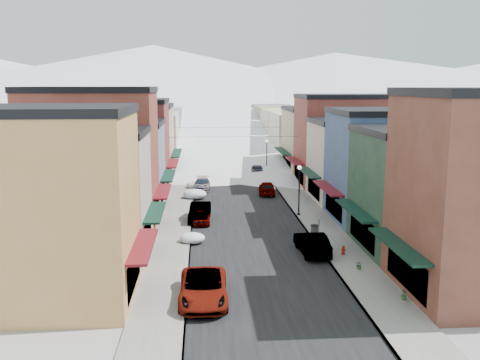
{
  "coord_description": "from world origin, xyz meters",
  "views": [
    {
      "loc": [
        -4.02,
        -27.0,
        12.68
      ],
      "look_at": [
        0.0,
        29.04,
        2.62
      ],
      "focal_mm": 40.0,
      "sensor_mm": 36.0,
      "label": 1
    }
  ],
  "objects": [
    {
      "name": "bldg_l_yellow",
      "position": [
        -13.19,
        4.0,
        5.76
      ],
      "size": [
        11.3,
        8.7,
        11.5
      ],
      "color": "tan",
      "rests_on": "ground"
    },
    {
      "name": "bldg_l_tan",
      "position": [
        -13.19,
        48.0,
        5.01
      ],
      "size": [
        11.3,
        11.2,
        10.0
      ],
      "color": "tan",
      "rests_on": "ground"
    },
    {
      "name": "car_silver_sedan",
      "position": [
        -4.16,
        21.21,
        0.67
      ],
      "size": [
        1.62,
        3.94,
        1.34
      ],
      "primitive_type": "imported",
      "rotation": [
        0.0,
        0.0,
        -0.01
      ],
      "color": "#9C9EA3",
      "rests_on": "ground"
    },
    {
      "name": "ground",
      "position": [
        0.0,
        0.0,
        0.0
      ],
      "size": [
        600.0,
        600.0,
        0.0
      ],
      "primitive_type": "plane",
      "color": "gray",
      "rests_on": "ground"
    },
    {
      "name": "streetlamp_far",
      "position": [
        5.2,
        48.18,
        3.21
      ],
      "size": [
        0.4,
        0.4,
        4.85
      ],
      "color": "black",
      "rests_on": "sidewalk_right"
    },
    {
      "name": "bldg_l_cream",
      "position": [
        -13.19,
        12.5,
        4.76
      ],
      "size": [
        11.3,
        8.2,
        9.5
      ],
      "color": "beige",
      "rests_on": "ground"
    },
    {
      "name": "snow_pile_near",
      "position": [
        -4.88,
        14.96,
        0.42
      ],
      "size": [
        2.07,
        2.47,
        0.87
      ],
      "color": "white",
      "rests_on": "ground"
    },
    {
      "name": "trash_can",
      "position": [
        5.2,
        15.29,
        0.7
      ],
      "size": [
        0.64,
        0.64,
        1.08
      ],
      "color": "#515355",
      "rests_on": "sidewalk_right"
    },
    {
      "name": "car_dark_hatch",
      "position": [
        -4.3,
        22.09,
        0.85
      ],
      "size": [
        2.22,
        5.27,
        1.69
      ],
      "primitive_type": "imported",
      "rotation": [
        0.0,
        0.0,
        -0.08
      ],
      "color": "black",
      "rests_on": "ground"
    },
    {
      "name": "car_silver_wagon",
      "position": [
        -4.07,
        37.32,
        0.69
      ],
      "size": [
        2.14,
        4.81,
        1.37
      ],
      "primitive_type": "imported",
      "rotation": [
        0.0,
        0.0,
        -0.05
      ],
      "color": "gray",
      "rests_on": "ground"
    },
    {
      "name": "streetlamp_near",
      "position": [
        5.33,
        23.18,
        3.22
      ],
      "size": [
        0.4,
        0.4,
        4.87
      ],
      "color": "black",
      "rests_on": "sidewalk_right"
    },
    {
      "name": "planter_far",
      "position": [
        7.75,
        2.04,
        0.46
      ],
      "size": [
        0.49,
        0.49,
        0.62
      ],
      "primitive_type": "imported",
      "rotation": [
        0.0,
        0.0,
        0.78
      ],
      "color": "#31612C",
      "rests_on": "sidewalk_right"
    },
    {
      "name": "overhead_cables",
      "position": [
        0.0,
        47.5,
        6.2
      ],
      "size": [
        16.4,
        15.04,
        0.04
      ],
      "color": "black",
      "rests_on": "ground"
    },
    {
      "name": "car_black_sedan",
      "position": [
        3.78,
        47.89,
        0.7
      ],
      "size": [
        2.31,
        4.94,
        1.4
      ],
      "primitive_type": "imported",
      "rotation": [
        0.0,
        0.0,
        3.07
      ],
      "color": "black",
      "rests_on": "ground"
    },
    {
      "name": "bldg_r_brick_far",
      "position": [
        14.19,
        39.0,
        5.76
      ],
      "size": [
        13.3,
        9.2,
        11.5
      ],
      "color": "maroon",
      "rests_on": "ground"
    },
    {
      "name": "bldg_r_blue",
      "position": [
        13.19,
        21.0,
        5.26
      ],
      "size": [
        11.3,
        9.2,
        10.5
      ],
      "color": "#324B71",
      "rests_on": "ground"
    },
    {
      "name": "sidewalk_left",
      "position": [
        -6.6,
        60.0,
        0.07
      ],
      "size": [
        3.2,
        160.0,
        0.15
      ],
      "primitive_type": "cube",
      "color": "gray",
      "rests_on": "ground"
    },
    {
      "name": "bldg_r_green",
      "position": [
        13.19,
        12.0,
        4.76
      ],
      "size": [
        11.3,
        9.2,
        9.5
      ],
      "color": "#1A3623",
      "rests_on": "ground"
    },
    {
      "name": "bldg_l_brick_near",
      "position": [
        -13.69,
        20.5,
        6.26
      ],
      "size": [
        12.3,
        8.2,
        12.5
      ],
      "color": "maroon",
      "rests_on": "ground"
    },
    {
      "name": "car_lane_white",
      "position": [
        0.91,
        69.43,
        0.75
      ],
      "size": [
        2.51,
        5.41,
        1.5
      ],
      "primitive_type": "imported",
      "rotation": [
        0.0,
        0.0,
        3.14
      ],
      "color": "white",
      "rests_on": "ground"
    },
    {
      "name": "fire_hydrant",
      "position": [
        6.43,
        10.69,
        0.47
      ],
      "size": [
        0.41,
        0.31,
        0.7
      ],
      "color": "#B81909",
      "rests_on": "sidewalk_right"
    },
    {
      "name": "planter_near",
      "position": [
        6.68,
        7.44,
        0.45
      ],
      "size": [
        0.69,
        0.66,
        0.61
      ],
      "primitive_type": "imported",
      "rotation": [
        0.0,
        0.0,
        -0.43
      ],
      "color": "#34602B",
      "rests_on": "sidewalk_right"
    },
    {
      "name": "car_lane_silver",
      "position": [
        -2.13,
        62.23,
        0.71
      ],
      "size": [
        1.95,
        4.25,
        1.41
      ],
      "primitive_type": "imported",
      "rotation": [
        0.0,
        0.0,
        -0.07
      ],
      "color": "#A6AAAE",
      "rests_on": "ground"
    },
    {
      "name": "car_green_sedan",
      "position": [
        4.2,
        11.47,
        0.84
      ],
      "size": [
        2.05,
        5.21,
        1.69
      ],
      "primitive_type": "imported",
      "rotation": [
        0.0,
        0.0,
        3.19
      ],
      "color": "black",
      "rests_on": "ground"
    },
    {
      "name": "curb_left",
      "position": [
        -5.05,
        60.0,
        0.07
      ],
      "size": [
        0.1,
        160.0,
        0.15
      ],
      "primitive_type": "cube",
      "color": "slate",
      "rests_on": "ground"
    },
    {
      "name": "car_gray_suv",
      "position": [
        3.5,
        33.86,
        0.78
      ],
      "size": [
        2.23,
        4.73,
        1.56
      ],
      "primitive_type": "imported",
      "rotation": [
        0.0,
        0.0,
        3.06
      ],
      "color": "gray",
      "rests_on": "ground"
    },
    {
      "name": "curb_right",
      "position": [
        5.05,
        60.0,
        0.07
      ],
      "size": [
        0.1,
        160.0,
        0.15
      ],
      "primitive_type": "cube",
      "color": "slate",
      "rests_on": "ground"
    },
    {
      "name": "bldg_r_cream",
      "position": [
        13.69,
        30.0,
        4.51
      ],
      "size": [
        12.3,
        9.2,
        9.0
      ],
      "color": "beige",
      "rests_on": "ground"
    },
    {
      "name": "distant_blocks",
      "position": [
        0.0,
        83.0,
        4.0
      ],
      "size": [
        34.0,
        55.0,
        8.0
      ],
      "color": "gray",
      "rests_on": "ground"
    },
    {
      "name": "road",
      "position": [
        0.0,
        60.0,
        0.01
      ],
      "size": [
        10.0,
        160.0,
        0.01
      ],
      "primitive_type": "cube",
      "color": "black",
      "rests_on": "ground"
    },
    {
      "name": "car_white_suv",
      "position": [
        -4.04,
        3.0,
        0.84
      ],
      "size": [
        2.86,
        6.11,
        1.69
      ],
      "primitive_type": "imported",
      "rotation": [
        0.0,
        0.0,
        -0.01
      ],
      "color": "silver",
      "rests_on": "ground"
    },
    {
      "name": "bldg_r_tan",
      "position": [
        13.19,
        49.0,
        4.76
      ],
      "size": [
        11.3,
        11.2,
        9.5
      ],
      "color": "tan",
      "rests_on": "ground"
    },
    {
      "name": "sidewalk_right",
      "position": [
        6.6,
        60.0,
        0.07
      ],
      "size": [
        3.2,
        160.0,
        0.15
      ],
      "primitive_type": "cube",
      "color": "gray",
      "rests_on": "ground"
    },
    {
      "name": "snow_pile_mid",
      "position": [
        -4.88,
        32.01,
        0.53
      ],
      "size": [
        2.64,
        2.82,
        1.12
      ],
      "color": "white",
      "rests_on": "ground"
    },
    {
      "name": "bldg_l_grayblue",
      "position": [
        -13.19,
        29.0,
        4.51
      ],
      "size": [
        11.3,
        9.2,
        9.0
      ],
      "color": "gray",
      "rests_on": "ground"
    },
    {
      "name": "mountain_ridge",
      "position": [
        -19.47,
        277.18,
        14.36
      ],
      "size": [
        670.0,
        340.0,
        34.0
      ],
      "color": "silver",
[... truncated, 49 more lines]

